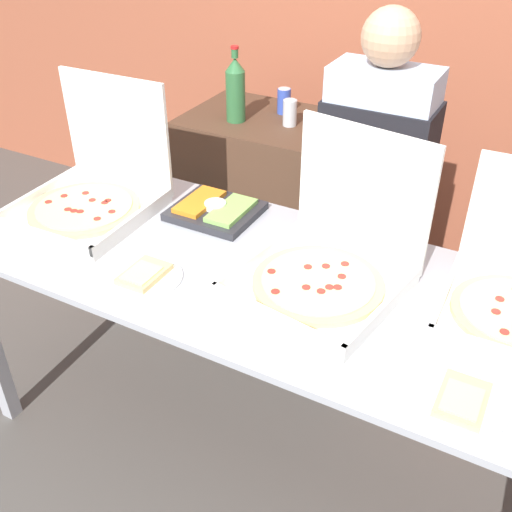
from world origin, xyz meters
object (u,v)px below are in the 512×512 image
object	(u,v)px
paper_plate_front_left	(144,275)
veggie_tray	(215,210)
pizza_box_far_right	(93,189)
pizza_box_far_left	(329,261)
paper_plate_front_center	(462,401)
soda_bottle	(235,89)
soda_can_silver	(290,113)
soda_can_colored	(284,101)
person_server_vest	(372,193)

from	to	relation	value
paper_plate_front_left	veggie_tray	xyz separation A→B (m)	(-0.01, 0.48, 0.01)
pizza_box_far_right	pizza_box_far_left	bearing A→B (deg)	-2.64
pizza_box_far_right	paper_plate_front_left	xyz separation A→B (m)	(0.46, -0.29, -0.07)
paper_plate_front_center	soda_bottle	xyz separation A→B (m)	(-1.36, 1.19, 0.25)
paper_plate_front_center	paper_plate_front_left	world-z (taller)	same
pizza_box_far_left	pizza_box_far_right	size ratio (longest dim) A/B	1.10
soda_can_silver	soda_can_colored	size ratio (longest dim) A/B	1.00
paper_plate_front_left	soda_can_silver	size ratio (longest dim) A/B	2.06
pizza_box_far_right	veggie_tray	xyz separation A→B (m)	(0.45, 0.19, -0.06)
soda_can_silver	paper_plate_front_center	bearing A→B (deg)	-48.79
pizza_box_far_left	pizza_box_far_right	bearing A→B (deg)	-171.70
pizza_box_far_right	soda_bottle	bearing A→B (deg)	77.21
person_server_vest	soda_bottle	bearing A→B (deg)	-17.08
veggie_tray	pizza_box_far_left	bearing A→B (deg)	-19.78
soda_can_silver	soda_can_colored	world-z (taller)	same
paper_plate_front_center	soda_can_silver	distance (m)	1.69
paper_plate_front_center	pizza_box_far_right	bearing A→B (deg)	167.12
pizza_box_far_left	paper_plate_front_center	world-z (taller)	pizza_box_far_left
paper_plate_front_center	person_server_vest	size ratio (longest dim) A/B	0.14
pizza_box_far_left	soda_bottle	bearing A→B (deg)	143.76
soda_can_colored	person_server_vest	size ratio (longest dim) A/B	0.07
pizza_box_far_right	paper_plate_front_center	world-z (taller)	pizza_box_far_right
pizza_box_far_left	paper_plate_front_left	xyz separation A→B (m)	(-0.55, -0.27, -0.07)
pizza_box_far_right	paper_plate_front_left	bearing A→B (deg)	-33.83
paper_plate_front_left	person_server_vest	distance (m)	1.02
person_server_vest	soda_can_silver	bearing A→B (deg)	-30.32
pizza_box_far_left	person_server_vest	size ratio (longest dim) A/B	0.35
pizza_box_far_left	soda_bottle	xyz separation A→B (m)	(-0.85, 0.86, 0.18)
veggie_tray	soda_bottle	size ratio (longest dim) A/B	0.92
soda_can_colored	paper_plate_front_left	bearing A→B (deg)	-84.01
pizza_box_far_right	soda_bottle	world-z (taller)	pizza_box_far_right
soda_bottle	person_server_vest	size ratio (longest dim) A/B	0.21
veggie_tray	soda_can_silver	xyz separation A→B (m)	(-0.03, 0.73, 0.15)
paper_plate_front_center	person_server_vest	xyz separation A→B (m)	(-0.58, 0.95, 0.01)
pizza_box_far_right	soda_can_colored	size ratio (longest dim) A/B	4.20
pizza_box_far_left	paper_plate_front_left	bearing A→B (deg)	-144.20
soda_bottle	pizza_box_far_right	bearing A→B (deg)	-101.08
pizza_box_far_left	paper_plate_front_left	distance (m)	0.62
soda_can_colored	paper_plate_front_center	bearing A→B (deg)	-49.24
pizza_box_far_left	soda_can_colored	xyz separation A→B (m)	(-0.69, 1.06, 0.09)
pizza_box_far_right	veggie_tray	bearing A→B (deg)	20.72
soda_bottle	soda_can_colored	xyz separation A→B (m)	(0.16, 0.20, -0.09)
pizza_box_far_left	soda_can_colored	world-z (taller)	pizza_box_far_left
soda_can_silver	paper_plate_front_left	bearing A→B (deg)	-87.89
paper_plate_front_center	person_server_vest	bearing A→B (deg)	121.22
pizza_box_far_left	veggie_tray	xyz separation A→B (m)	(-0.56, 0.20, -0.06)
soda_bottle	soda_can_silver	world-z (taller)	soda_bottle
pizza_box_far_left	soda_can_silver	xyz separation A→B (m)	(-0.59, 0.93, 0.09)
soda_can_silver	pizza_box_far_right	bearing A→B (deg)	-114.65
pizza_box_far_right	veggie_tray	world-z (taller)	pizza_box_far_right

